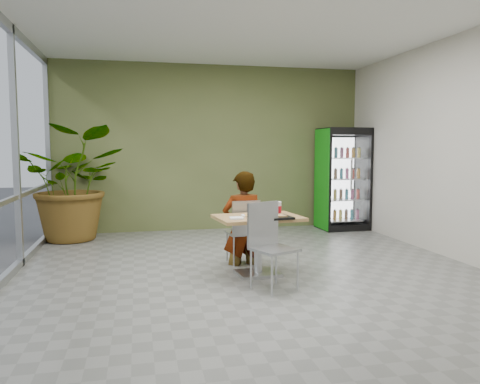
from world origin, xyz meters
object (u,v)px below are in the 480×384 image
chair_far (244,227)px  beverage_fridge (343,179)px  chair_near (269,238)px  seated_woman (243,229)px  cafeteria_tray (272,218)px  potted_plant (75,183)px  dining_table (258,233)px  soda_cup (278,209)px

chair_far → beverage_fridge: beverage_fridge is taller
chair_near → seated_woman: seated_woman is taller
chair_near → cafeteria_tray: chair_near is taller
chair_far → cafeteria_tray: 0.86m
cafeteria_tray → potted_plant: potted_plant is taller
chair_near → cafeteria_tray: 0.39m
potted_plant → dining_table: bearing=-48.9°
dining_table → potted_plant: size_ratio=0.56×
dining_table → seated_woman: bearing=95.5°
chair_near → cafeteria_tray: bearing=43.7°
seated_woman → beverage_fridge: (2.55, 2.33, 0.50)m
beverage_fridge → chair_near: bearing=-127.0°
chair_near → beverage_fridge: 4.33m
dining_table → chair_near: (-0.02, -0.55, 0.04)m
seated_woman → cafeteria_tray: seated_woman is taller
chair_far → potted_plant: 3.43m
chair_far → beverage_fridge: bearing=-142.1°
chair_near → cafeteria_tray: (0.13, 0.31, 0.19)m
chair_far → cafeteria_tray: (0.16, -0.81, 0.24)m
chair_far → cafeteria_tray: size_ratio=1.95×
dining_table → potted_plant: potted_plant is taller
chair_far → dining_table: bearing=90.0°
chair_far → chair_near: bearing=86.4°
beverage_fridge → potted_plant: 5.02m
seated_woman → cafeteria_tray: size_ratio=3.47×
chair_near → potted_plant: potted_plant is taller
soda_cup → cafeteria_tray: soda_cup is taller
chair_near → potted_plant: bearing=102.7°
soda_cup → beverage_fridge: (2.24, 2.94, 0.16)m
chair_far → chair_near: size_ratio=0.91×
dining_table → cafeteria_tray: bearing=-65.0°
dining_table → potted_plant: bearing=131.1°
dining_table → cafeteria_tray: (0.11, -0.24, 0.23)m
potted_plant → seated_woman: bearing=-42.8°
chair_far → chair_near: (0.03, -1.12, 0.05)m
seated_woman → cafeteria_tray: bearing=96.2°
dining_table → potted_plant: (-2.52, 2.90, 0.45)m
soda_cup → beverage_fridge: beverage_fridge is taller
chair_near → soda_cup: size_ratio=5.65×
chair_far → potted_plant: size_ratio=0.45×
dining_table → seated_woman: 0.61m
soda_cup → beverage_fridge: bearing=52.7°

